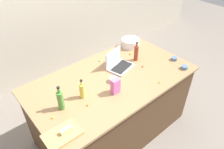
{
  "coord_description": "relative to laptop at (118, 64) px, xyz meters",
  "views": [
    {
      "loc": [
        -1.23,
        -1.45,
        2.4
      ],
      "look_at": [
        0.0,
        0.0,
        0.95
      ],
      "focal_mm": 33.6,
      "sensor_mm": 36.0,
      "label": 1
    }
  ],
  "objects": [
    {
      "name": "mixing_bowl_large",
      "position": [
        0.48,
        0.28,
        0.01
      ],
      "size": [
        0.26,
        0.26,
        0.11
      ],
      "color": "white",
      "rests_on": "island_counter"
    },
    {
      "name": "laptop",
      "position": [
        0.0,
        0.0,
        0.0
      ],
      "size": [
        0.36,
        0.3,
        0.22
      ],
      "color": "#B7B7BC",
      "rests_on": "island_counter"
    },
    {
      "name": "candy_2",
      "position": [
        -1.02,
        -0.23,
        -0.04
      ],
      "size": [
        0.02,
        0.02,
        0.02
      ],
      "primitive_type": "sphere",
      "color": "yellow",
      "rests_on": "island_counter"
    },
    {
      "name": "ramekin_small",
      "position": [
        0.66,
        -0.35,
        -0.03
      ],
      "size": [
        0.08,
        0.08,
        0.04
      ],
      "primitive_type": "cylinder",
      "color": "slate",
      "rests_on": "island_counter"
    },
    {
      "name": "candy_1",
      "position": [
        0.32,
        0.11,
        -0.04
      ],
      "size": [
        0.02,
        0.02,
        0.02
      ],
      "primitive_type": "sphere",
      "color": "yellow",
      "rests_on": "island_counter"
    },
    {
      "name": "bottle_soy",
      "position": [
        0.28,
        -0.03,
        0.06
      ],
      "size": [
        0.06,
        0.06,
        0.26
      ],
      "color": "maroon",
      "rests_on": "island_counter"
    },
    {
      "name": "candy_bag",
      "position": [
        -0.34,
        -0.33,
        0.04
      ],
      "size": [
        0.09,
        0.06,
        0.17
      ],
      "primitive_type": "cube",
      "color": "pink",
      "rests_on": "island_counter"
    },
    {
      "name": "ramekin_wide",
      "position": [
        -0.23,
        -0.18,
        -0.02
      ],
      "size": [
        0.09,
        0.09,
        0.05
      ],
      "primitive_type": "cylinder",
      "color": "beige",
      "rests_on": "island_counter"
    },
    {
      "name": "candy_4",
      "position": [
        0.15,
        -0.53,
        -0.04
      ],
      "size": [
        0.02,
        0.02,
        0.02
      ],
      "primitive_type": "sphere",
      "color": "yellow",
      "rests_on": "island_counter"
    },
    {
      "name": "island_counter",
      "position": [
        -0.2,
        -0.12,
        -0.5
      ],
      "size": [
        1.94,
        1.08,
        0.9
      ],
      "color": "#4C331E",
      "rests_on": "ground"
    },
    {
      "name": "butter_stick_left",
      "position": [
        -1.0,
        -0.45,
        -0.01
      ],
      "size": [
        0.11,
        0.04,
        0.04
      ],
      "primitive_type": "cube",
      "rotation": [
        0.0,
        0.0,
        0.06
      ],
      "color": "#F4E58C",
      "rests_on": "cutting_board"
    },
    {
      "name": "cutting_board",
      "position": [
        -1.04,
        -0.45,
        -0.04
      ],
      "size": [
        0.31,
        0.21,
        0.02
      ],
      "primitive_type": "cube",
      "color": "tan",
      "rests_on": "island_counter"
    },
    {
      "name": "candy_5",
      "position": [
        0.23,
        -0.2,
        -0.04
      ],
      "size": [
        0.02,
        0.02,
        0.02
      ],
      "primitive_type": "sphere",
      "color": "red",
      "rests_on": "island_counter"
    },
    {
      "name": "candy_3",
      "position": [
        -0.11,
        0.25,
        -0.04
      ],
      "size": [
        0.02,
        0.02,
        0.02
      ],
      "primitive_type": "sphere",
      "color": "green",
      "rests_on": "island_counter"
    },
    {
      "name": "bottle_oil",
      "position": [
        -0.64,
        -0.17,
        0.04
      ],
      "size": [
        0.06,
        0.06,
        0.22
      ],
      "color": "#DBC64C",
      "rests_on": "island_counter"
    },
    {
      "name": "bottle_olive",
      "position": [
        -0.88,
        -0.17,
        0.06
      ],
      "size": [
        0.06,
        0.06,
        0.27
      ],
      "color": "#4C8C38",
      "rests_on": "island_counter"
    },
    {
      "name": "ground_plane",
      "position": [
        -0.2,
        -0.12,
        -0.95
      ],
      "size": [
        12.0,
        12.0,
        0.0
      ],
      "primitive_type": "plane",
      "color": "slate"
    },
    {
      "name": "ramekin_medium",
      "position": [
        0.59,
        -0.55,
        -0.03
      ],
      "size": [
        0.08,
        0.08,
        0.04
      ],
      "primitive_type": "cylinder",
      "color": "slate",
      "rests_on": "island_counter"
    },
    {
      "name": "wall_back",
      "position": [
        -0.2,
        1.63,
        0.35
      ],
      "size": [
        8.0,
        0.1,
        2.6
      ],
      "primitive_type": "cube",
      "color": "beige",
      "rests_on": "ground"
    },
    {
      "name": "candy_0",
      "position": [
        -0.68,
        -0.3,
        -0.04
      ],
      "size": [
        0.02,
        0.02,
        0.02
      ],
      "primitive_type": "sphere",
      "color": "orange",
      "rests_on": "island_counter"
    }
  ]
}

